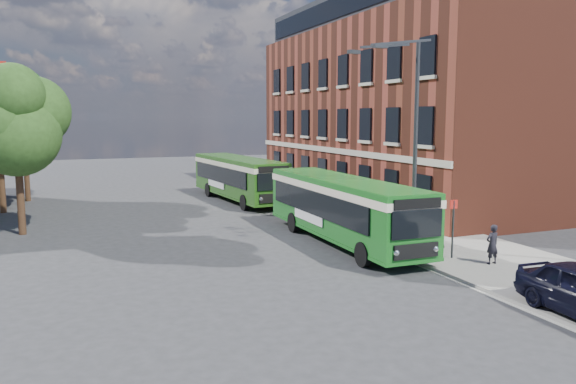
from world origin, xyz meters
name	(u,v)px	position (x,y,z in m)	size (l,w,h in m)	color
ground	(286,251)	(0.00, 0.00, 0.00)	(120.00, 120.00, 0.00)	#2C2C2F
pavement	(344,211)	(7.00, 8.00, 0.07)	(6.00, 48.00, 0.15)	gray
kerb_line	(298,215)	(3.95, 8.00, 0.01)	(0.12, 48.00, 0.01)	beige
brick_office	(407,101)	(14.00, 12.00, 6.97)	(12.10, 26.00, 14.20)	maroon
street_lamp	(408,142)	(4.84, -2.00, 4.79)	(2.96, 2.38, 9.00)	#343739
bus_stop_sign	(453,225)	(5.60, -4.20, 1.51)	(0.35, 0.08, 2.52)	#343739
bus_front	(342,204)	(3.01, 0.49, 1.83)	(2.65, 12.05, 3.02)	#19661D
bus_rear	(238,175)	(2.35, 14.98, 1.83)	(3.54, 11.90, 3.02)	#235316
pedestrian_a	(492,244)	(6.43, -5.56, 0.93)	(0.57, 0.37, 1.56)	black
pedestrian_b	(437,230)	(6.10, -2.51, 0.96)	(0.79, 0.62, 1.63)	black
tree_left	(17,120)	(-10.90, 8.02, 5.67)	(4.95, 4.71, 8.36)	#372114
tree_right	(24,112)	(-11.28, 20.29, 6.19)	(5.40, 5.13, 9.12)	#372114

